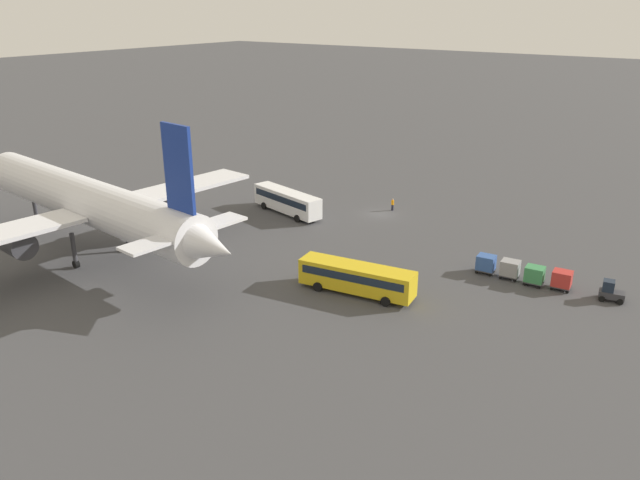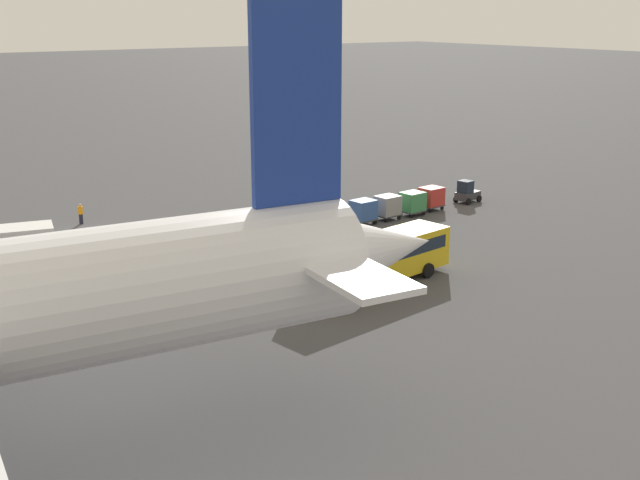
{
  "view_description": "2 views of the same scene",
  "coord_description": "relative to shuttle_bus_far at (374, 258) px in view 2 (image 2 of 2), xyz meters",
  "views": [
    {
      "loc": [
        -41.54,
        73.12,
        28.09
      ],
      "look_at": [
        -4.13,
        20.51,
        3.37
      ],
      "focal_mm": 35.0,
      "sensor_mm": 36.0,
      "label": 1
    },
    {
      "loc": [
        19.9,
        62.03,
        17.13
      ],
      "look_at": [
        -8.21,
        21.51,
        3.0
      ],
      "focal_mm": 45.0,
      "sensor_mm": 36.0,
      "label": 2
    }
  ],
  "objects": [
    {
      "name": "shuttle_bus_far",
      "position": [
        0.0,
        0.0,
        0.0
      ],
      "size": [
        12.37,
        4.48,
        3.09
      ],
      "rotation": [
        0.0,
        0.0,
        0.15
      ],
      "color": "gold",
      "rests_on": "ground"
    },
    {
      "name": "cargo_cart_grey",
      "position": [
        -11.57,
        -12.7,
        -0.67
      ],
      "size": [
        2.14,
        1.85,
        2.06
      ],
      "rotation": [
        0.0,
        0.0,
        0.09
      ],
      "color": "#38383D",
      "rests_on": "ground"
    },
    {
      "name": "baggage_tug",
      "position": [
        -21.63,
        -13.39,
        -0.92
      ],
      "size": [
        2.59,
        2.0,
        2.1
      ],
      "rotation": [
        0.0,
        0.0,
        0.18
      ],
      "color": "#333338",
      "rests_on": "ground"
    },
    {
      "name": "cargo_cart_green",
      "position": [
        -14.24,
        -12.57,
        -0.67
      ],
      "size": [
        2.14,
        1.85,
        2.06
      ],
      "rotation": [
        0.0,
        0.0,
        0.09
      ],
      "color": "#38383D",
      "rests_on": "ground"
    },
    {
      "name": "ground_plane",
      "position": [
        10.96,
        -23.65,
        -1.86
      ],
      "size": [
        600.0,
        600.0,
        0.0
      ],
      "primitive_type": "plane",
      "color": "#424244"
    },
    {
      "name": "worker_person",
      "position": [
        10.38,
        -26.11,
        -0.99
      ],
      "size": [
        0.38,
        0.38,
        1.74
      ],
      "color": "#1E1E2D",
      "rests_on": "ground"
    },
    {
      "name": "cargo_cart_blue",
      "position": [
        -8.89,
        -12.61,
        -0.67
      ],
      "size": [
        2.14,
        1.85,
        2.06
      ],
      "rotation": [
        0.0,
        0.0,
        0.09
      ],
      "color": "#38383D",
      "rests_on": "ground"
    },
    {
      "name": "cargo_cart_red",
      "position": [
        -16.92,
        -13.09,
        -0.67
      ],
      "size": [
        2.14,
        1.85,
        2.06
      ],
      "rotation": [
        0.0,
        0.0,
        0.09
      ],
      "color": "#38383D",
      "rests_on": "ground"
    }
  ]
}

